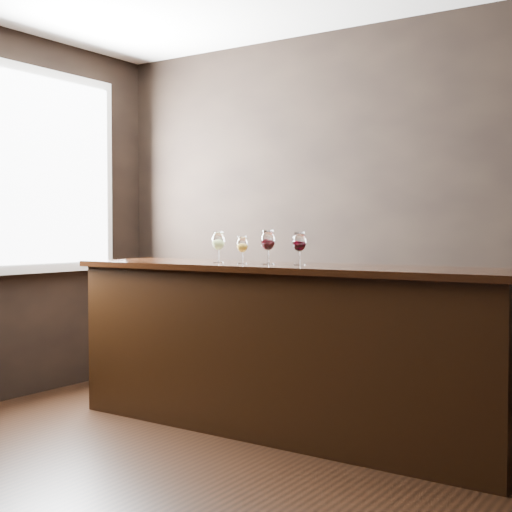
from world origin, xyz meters
The scene contains 9 objects.
ground centered at (0.00, 0.00, 0.00)m, with size 5.00×5.00×0.00m, color black.
room_shell centered at (-0.23, 0.11, 1.81)m, with size 5.02×4.52×2.81m.
bar_counter centered at (-0.29, 1.22, 0.51)m, with size 2.94×0.64×1.03m, color black.
bar_top centered at (-0.29, 1.22, 1.05)m, with size 3.03×0.70×0.04m, color black.
back_bar_shelf centered at (-0.07, 2.03, 0.48)m, with size 2.69×0.40×0.97m, color black.
glass_white centered at (-0.84, 1.24, 1.21)m, with size 0.09×0.09×0.21m.
glass_amber centered at (-0.62, 1.21, 1.19)m, with size 0.08×0.08×0.18m.
glass_red_a centered at (-0.42, 1.22, 1.21)m, with size 0.09×0.09×0.22m.
glass_red_b centered at (-0.21, 1.25, 1.21)m, with size 0.09×0.09×0.21m.
Camera 1 is at (2.03, -2.61, 1.28)m, focal length 50.00 mm.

